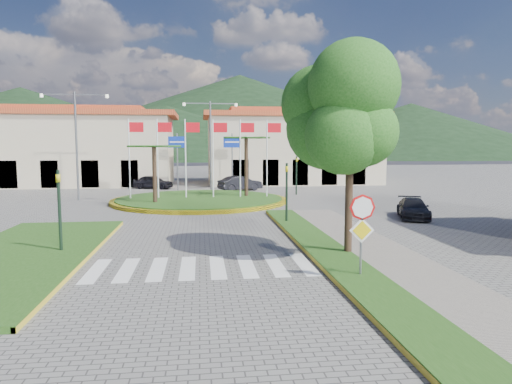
{
  "coord_description": "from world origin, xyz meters",
  "views": [
    {
      "loc": [
        0.06,
        -11.18,
        4.12
      ],
      "look_at": [
        2.41,
        8.0,
        2.13
      ],
      "focal_mm": 32.0,
      "sensor_mm": 36.0,
      "label": 1
    }
  ],
  "objects": [
    {
      "name": "car_dark_a",
      "position": [
        -4.41,
        32.78,
        0.64
      ],
      "size": [
        4.06,
        2.83,
        1.28
      ],
      "primitive_type": "imported",
      "rotation": [
        0.0,
        0.0,
        1.18
      ],
      "color": "black",
      "rests_on": "ground"
    },
    {
      "name": "building_left",
      "position": [
        -14.0,
        38.0,
        3.9
      ],
      "size": [
        23.32,
        9.54,
        8.05
      ],
      "color": "beige",
      "rests_on": "ground"
    },
    {
      "name": "street_lamp_centre",
      "position": [
        1.0,
        30.0,
        4.5
      ],
      "size": [
        4.8,
        0.16,
        8.0
      ],
      "color": "slate",
      "rests_on": "ground"
    },
    {
      "name": "car_side_right",
      "position": [
        12.0,
        13.1,
        0.56
      ],
      "size": [
        2.7,
        4.12,
        1.11
      ],
      "primitive_type": "imported",
      "rotation": [
        0.0,
        0.0,
        -0.32
      ],
      "color": "black",
      "rests_on": "ground"
    },
    {
      "name": "hill_near_back",
      "position": [
        -10.0,
        130.0,
        8.0
      ],
      "size": [
        110.0,
        110.0,
        16.0
      ],
      "primitive_type": "cone",
      "color": "black",
      "rests_on": "ground"
    },
    {
      "name": "direction_sign_west",
      "position": [
        -2.0,
        30.97,
        3.53
      ],
      "size": [
        1.6,
        0.14,
        5.2
      ],
      "color": "slate",
      "rests_on": "ground"
    },
    {
      "name": "stop_sign",
      "position": [
        4.9,
        1.96,
        1.79
      ],
      "size": [
        0.8,
        0.11,
        2.65
      ],
      "color": "slate",
      "rests_on": "ground"
    },
    {
      "name": "ground",
      "position": [
        0.0,
        0.0,
        0.0
      ],
      "size": [
        160.0,
        160.0,
        0.0
      ],
      "primitive_type": "plane",
      "color": "slate",
      "rests_on": "ground"
    },
    {
      "name": "roundabout_island",
      "position": [
        0.0,
        22.0,
        0.17
      ],
      "size": [
        12.7,
        12.7,
        6.0
      ],
      "color": "yellow",
      "rests_on": "ground"
    },
    {
      "name": "hill_far_mid",
      "position": [
        15.0,
        160.0,
        15.0
      ],
      "size": [
        180.0,
        180.0,
        30.0
      ],
      "primitive_type": "cone",
      "color": "black",
      "rests_on": "ground"
    },
    {
      "name": "building_right",
      "position": [
        10.0,
        38.0,
        3.9
      ],
      "size": [
        19.08,
        9.54,
        8.05
      ],
      "color": "beige",
      "rests_on": "ground"
    },
    {
      "name": "traffic_light_left",
      "position": [
        -5.2,
        6.5,
        1.94
      ],
      "size": [
        0.15,
        0.18,
        3.2
      ],
      "color": "black",
      "rests_on": "ground"
    },
    {
      "name": "crosswalk",
      "position": [
        0.0,
        4.0,
        0.01
      ],
      "size": [
        8.0,
        3.0,
        0.01
      ],
      "primitive_type": "cube",
      "color": "silver",
      "rests_on": "ground"
    },
    {
      "name": "verge_right",
      "position": [
        4.8,
        2.0,
        0.09
      ],
      "size": [
        1.6,
        28.0,
        0.18
      ],
      "primitive_type": "cube",
      "color": "#1F4714",
      "rests_on": "ground"
    },
    {
      "name": "median_left",
      "position": [
        -6.5,
        6.0,
        0.09
      ],
      "size": [
        5.0,
        14.0,
        0.18
      ],
      "primitive_type": "cube",
      "color": "#1F4714",
      "rests_on": "ground"
    },
    {
      "name": "hill_far_west",
      "position": [
        -55.0,
        140.0,
        11.0
      ],
      "size": [
        140.0,
        140.0,
        22.0
      ],
      "primitive_type": "cone",
      "color": "black",
      "rests_on": "ground"
    },
    {
      "name": "car_dark_b",
      "position": [
        3.65,
        30.0,
        0.66
      ],
      "size": [
        4.24,
        2.88,
        1.32
      ],
      "primitive_type": "imported",
      "rotation": [
        0.0,
        0.0,
        1.98
      ],
      "color": "black",
      "rests_on": "ground"
    },
    {
      "name": "deciduous_tree",
      "position": [
        5.5,
        5.0,
        5.18
      ],
      "size": [
        3.6,
        3.6,
        6.8
      ],
      "color": "black",
      "rests_on": "ground"
    },
    {
      "name": "hill_far_east",
      "position": [
        70.0,
        135.0,
        9.0
      ],
      "size": [
        120.0,
        120.0,
        18.0
      ],
      "primitive_type": "cone",
      "color": "black",
      "rests_on": "ground"
    },
    {
      "name": "direction_sign_east",
      "position": [
        3.0,
        30.97,
        3.53
      ],
      "size": [
        1.6,
        0.14,
        5.2
      ],
      "color": "slate",
      "rests_on": "ground"
    },
    {
      "name": "traffic_light_far",
      "position": [
        8.0,
        26.0,
        1.94
      ],
      "size": [
        0.18,
        0.15,
        3.2
      ],
      "color": "black",
      "rests_on": "ground"
    },
    {
      "name": "sidewalk_right",
      "position": [
        6.0,
        2.0,
        0.07
      ],
      "size": [
        4.0,
        28.0,
        0.15
      ],
      "primitive_type": "cube",
      "color": "gray",
      "rests_on": "ground"
    },
    {
      "name": "white_van",
      "position": [
        -7.89,
        36.92,
        0.67
      ],
      "size": [
        5.12,
        3.04,
        1.33
      ],
      "primitive_type": "imported",
      "rotation": [
        0.0,
        0.0,
        1.39
      ],
      "color": "white",
      "rests_on": "ground"
    },
    {
      "name": "traffic_light_right",
      "position": [
        4.5,
        12.0,
        1.94
      ],
      "size": [
        0.15,
        0.18,
        3.2
      ],
      "color": "black",
      "rests_on": "ground"
    },
    {
      "name": "street_lamp_west",
      "position": [
        -9.0,
        24.0,
        4.5
      ],
      "size": [
        4.8,
        0.16,
        8.0
      ],
      "color": "slate",
      "rests_on": "ground"
    }
  ]
}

